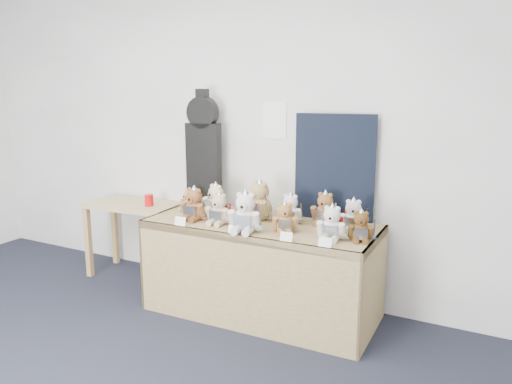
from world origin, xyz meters
The scene contains 22 objects.
room_shell centered at (0.35, 2.49, 1.49)m, with size 6.00×6.00×6.00m.
display_table centered at (0.45, 1.99, 0.58)m, with size 1.80×0.79×0.74m.
side_table centered at (-0.99, 2.23, 0.58)m, with size 0.89×0.55×0.71m.
guitar_case centered at (-0.25, 2.33, 1.24)m, with size 0.31×0.11×1.01m.
navy_board centered at (0.90, 2.40, 1.16)m, with size 0.62×0.02×0.82m, color black.
red_cup centered at (-0.77, 2.21, 0.76)m, with size 0.08×0.08×0.11m, color red.
teddy_front_far_left centered at (-0.05, 1.89, 0.86)m, with size 0.23×0.19×0.29m.
teddy_front_left centered at (0.18, 1.88, 0.85)m, with size 0.22×0.18×0.27m.
teddy_front_centre centered at (0.46, 1.79, 0.88)m, with size 0.28×0.24×0.33m.
teddy_front_right centered at (0.71, 1.91, 0.84)m, with size 0.20×0.20×0.25m.
teddy_front_far_right centered at (1.07, 1.90, 0.85)m, with size 0.22×0.19×0.27m.
teddy_front_end centered at (1.25, 1.96, 0.84)m, with size 0.20×0.18×0.24m.
teddy_back_left centered at (0.00, 2.11, 0.86)m, with size 0.23×0.21×0.29m.
teddy_back_centre_left centered at (0.38, 2.15, 0.88)m, with size 0.28×0.27×0.35m.
teddy_back_centre_right centered at (0.65, 2.14, 0.85)m, with size 0.22×0.18×0.26m.
teddy_back_right centered at (0.89, 2.25, 0.86)m, with size 0.23×0.19×0.28m.
teddy_back_end centered at (1.13, 2.17, 0.85)m, with size 0.22×0.20×0.27m.
teddy_back_far_left centered at (-0.25, 2.10, 0.83)m, with size 0.17×0.17×0.22m.
entry_card_a centered at (-0.05, 1.69, 0.78)m, with size 0.09×0.00×0.07m, color white.
entry_card_b centered at (0.41, 1.70, 0.78)m, with size 0.08×0.00×0.06m, color white.
entry_card_c centered at (0.82, 1.71, 0.78)m, with size 0.09×0.00×0.06m, color white.
entry_card_d centered at (1.09, 1.72, 0.78)m, with size 0.09×0.00×0.06m, color white.
Camera 1 is at (2.14, -1.23, 1.77)m, focal length 35.00 mm.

